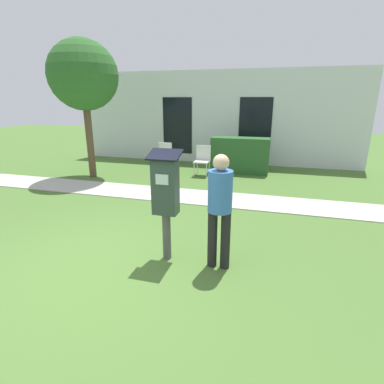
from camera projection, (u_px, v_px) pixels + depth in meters
The scene contains 9 objects.
ground_plane at pixel (100, 271), 4.06m from camera, with size 40.00×40.00×0.00m, color #476B2D.
sidewalk at pixel (179, 195), 7.23m from camera, with size 12.00×1.10×0.02m.
building_facade at pixel (216, 118), 10.64m from camera, with size 10.00×0.26×3.20m.
parking_meter at pixel (165, 192), 4.11m from camera, with size 0.44×0.31×1.59m.
person_standing at pixel (220, 203), 3.91m from camera, with size 0.32×0.32×1.58m.
outdoor_chair_left at pixel (164, 154), 9.64m from camera, with size 0.44×0.44×0.90m.
outdoor_chair_middle at pixel (203, 158), 9.05m from camera, with size 0.44×0.44×0.90m.
hedge_row at pixel (240, 155), 9.38m from camera, with size 1.78×0.60×1.10m.
tree at pixel (83, 76), 8.20m from camera, with size 1.90×1.90×3.82m.
Camera 1 is at (2.17, -3.08, 2.23)m, focal length 28.00 mm.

